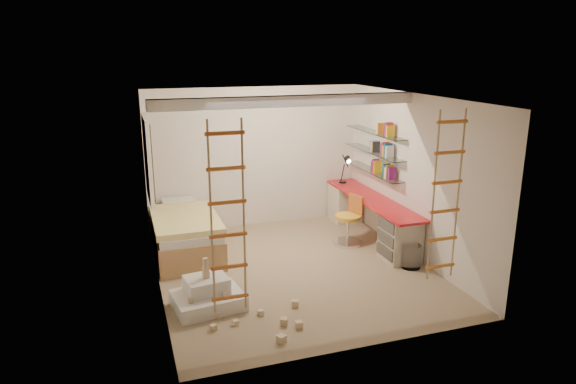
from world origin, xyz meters
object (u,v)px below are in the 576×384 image
object	(u,v)px
desk	(370,216)
swivel_chair	(349,227)
bed	(185,233)
play_platform	(208,296)

from	to	relation	value
desk	swivel_chair	size ratio (longest dim) A/B	3.30
bed	play_platform	bearing A→B (deg)	-89.13
desk	bed	distance (m)	3.22
bed	play_platform	xyz separation A→B (m)	(0.03, -1.98, -0.18)
swivel_chair	play_platform	size ratio (longest dim) A/B	0.89
desk	bed	size ratio (longest dim) A/B	1.40
desk	play_platform	bearing A→B (deg)	-153.00
swivel_chair	play_platform	bearing A→B (deg)	-151.28
desk	swivel_chair	world-z (taller)	swivel_chair
play_platform	swivel_chair	bearing A→B (deg)	28.72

